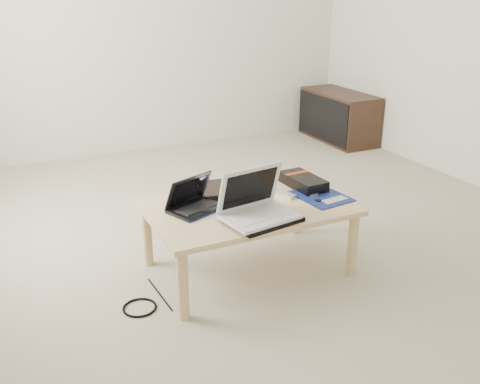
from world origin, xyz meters
name	(u,v)px	position (x,y,z in m)	size (l,w,h in m)	color
ground	(247,222)	(0.00, 0.00, 0.00)	(4.00, 4.00, 0.00)	#AA9F8A
coffee_table	(248,213)	(-0.29, -0.59, 0.35)	(1.10, 0.70, 0.40)	#D9B682
media_cabinet	(338,116)	(1.77, 1.45, 0.25)	(0.41, 0.90, 0.50)	#351F16
book	(226,188)	(-0.31, -0.34, 0.42)	(0.35, 0.31, 0.03)	black
netbook	(194,203)	(-0.58, -0.52, 0.44)	(0.33, 0.29, 0.19)	black
tablet	(245,201)	(-0.28, -0.55, 0.41)	(0.29, 0.23, 0.01)	black
remote	(278,192)	(-0.06, -0.52, 0.41)	(0.14, 0.24, 0.02)	silver
neoprene_sleeve	(263,219)	(-0.31, -0.81, 0.41)	(0.35, 0.26, 0.02)	black
white_laptop	(256,206)	(-0.33, -0.78, 0.47)	(0.40, 0.31, 0.26)	silver
motherboard	(321,196)	(0.14, -0.66, 0.40)	(0.29, 0.35, 0.01)	#0C134D
gpu_box	(303,182)	(0.14, -0.48, 0.43)	(0.17, 0.32, 0.07)	black
cable_coil	(241,211)	(-0.36, -0.66, 0.41)	(0.09, 0.09, 0.01)	black
floor_cable_coil	(140,308)	(-0.96, -0.72, 0.01)	(0.17, 0.17, 0.01)	black
floor_cable_trail	(160,294)	(-0.83, -0.64, 0.00)	(0.01, 0.01, 0.35)	black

